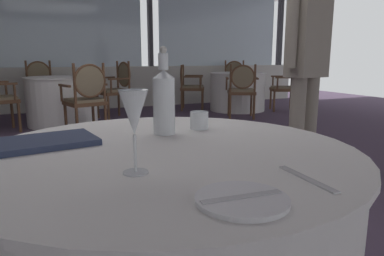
# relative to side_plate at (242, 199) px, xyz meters

# --- Properties ---
(ground_plane) EXTENTS (15.36, 15.36, 0.00)m
(ground_plane) POSITION_rel_side_plate_xyz_m (0.26, 2.31, -0.74)
(ground_plane) COLOR #47384C
(window_wall_far) EXTENTS (10.67, 0.14, 2.74)m
(window_wall_far) POSITION_rel_side_plate_xyz_m (0.26, 6.75, 0.35)
(window_wall_far) COLOR beige
(window_wall_far) RESTS_ON ground_plane
(foreground_table) EXTENTS (1.22, 1.22, 0.74)m
(foreground_table) POSITION_rel_side_plate_xyz_m (0.00, 0.46, -0.37)
(foreground_table) COLOR white
(foreground_table) RESTS_ON ground_plane
(side_plate) EXTENTS (0.19, 0.19, 0.01)m
(side_plate) POSITION_rel_side_plate_xyz_m (0.00, 0.00, 0.00)
(side_plate) COLOR white
(side_plate) RESTS_ON foreground_table
(butter_knife) EXTENTS (0.18, 0.03, 0.00)m
(butter_knife) POSITION_rel_side_plate_xyz_m (0.00, 0.00, 0.01)
(butter_knife) COLOR silver
(butter_knife) RESTS_ON foreground_table
(dinner_fork) EXTENTS (0.03, 0.20, 0.00)m
(dinner_fork) POSITION_rel_side_plate_xyz_m (0.21, 0.05, -0.00)
(dinner_fork) COLOR silver
(dinner_fork) RESTS_ON foreground_table
(water_bottle) EXTENTS (0.08, 0.08, 0.33)m
(water_bottle) POSITION_rel_side_plate_xyz_m (0.08, 0.67, 0.12)
(water_bottle) COLOR white
(water_bottle) RESTS_ON foreground_table
(wine_glass) EXTENTS (0.07, 0.07, 0.21)m
(wine_glass) POSITION_rel_side_plate_xyz_m (-0.15, 0.26, 0.14)
(wine_glass) COLOR white
(wine_glass) RESTS_ON foreground_table
(water_tumbler) EXTENTS (0.07, 0.07, 0.07)m
(water_tumbler) POSITION_rel_side_plate_xyz_m (0.24, 0.71, 0.03)
(water_tumbler) COLOR white
(water_tumbler) RESTS_ON foreground_table
(menu_book) EXTENTS (0.35, 0.26, 0.02)m
(menu_book) POSITION_rel_side_plate_xyz_m (-0.35, 0.67, 0.01)
(menu_book) COLOR #2D3856
(menu_book) RESTS_ON foreground_table
(background_table_0) EXTENTS (1.07, 1.07, 0.74)m
(background_table_0) POSITION_rel_side_plate_xyz_m (0.00, 5.19, -0.37)
(background_table_0) COLOR white
(background_table_0) RESTS_ON ground_plane
(dining_chair_0_0) EXTENTS (0.57, 0.61, 0.97)m
(dining_chair_0_0) POSITION_rel_side_plate_xyz_m (0.93, 5.44, -0.18)
(dining_chair_0_0) COLOR brown
(dining_chair_0_0) RESTS_ON ground_plane
(dining_chair_0_1) EXTENTS (0.61, 0.57, 0.98)m
(dining_chair_0_1) POSITION_rel_side_plate_xyz_m (-0.26, 6.12, -0.17)
(dining_chair_0_1) COLOR brown
(dining_chair_0_1) RESTS_ON ground_plane
(dining_chair_0_3) EXTENTS (0.61, 0.57, 0.96)m
(dining_chair_0_3) POSITION_rel_side_plate_xyz_m (0.26, 4.26, -0.19)
(dining_chair_0_3) COLOR brown
(dining_chair_0_3) RESTS_ON ground_plane
(background_table_2) EXTENTS (1.10, 1.10, 0.74)m
(background_table_2) POSITION_rel_side_plate_xyz_m (3.29, 5.40, -0.37)
(background_table_2) COLOR white
(background_table_2) RESTS_ON ground_plane
(dining_chair_2_0) EXTENTS (0.62, 0.64, 0.93)m
(dining_chair_2_0) POSITION_rel_side_plate_xyz_m (4.16, 4.95, -0.21)
(dining_chair_2_0) COLOR brown
(dining_chair_2_0) RESTS_ON ground_plane
(dining_chair_2_1) EXTENTS (0.64, 0.62, 0.97)m
(dining_chair_2_1) POSITION_rel_side_plate_xyz_m (3.74, 6.27, -0.18)
(dining_chair_2_1) COLOR brown
(dining_chair_2_1) RESTS_ON ground_plane
(dining_chair_2_2) EXTENTS (0.62, 0.64, 0.89)m
(dining_chair_2_2) POSITION_rel_side_plate_xyz_m (2.42, 5.84, -0.22)
(dining_chair_2_2) COLOR brown
(dining_chair_2_2) RESTS_ON ground_plane
(dining_chair_2_3) EXTENTS (0.64, 0.62, 0.92)m
(dining_chair_2_3) POSITION_rel_side_plate_xyz_m (2.84, 4.53, -0.20)
(dining_chair_2_3) COLOR brown
(dining_chair_2_3) RESTS_ON ground_plane
(diner_person_0) EXTENTS (0.52, 0.28, 1.76)m
(diner_person_0) POSITION_rel_side_plate_xyz_m (1.75, 1.78, 0.27)
(diner_person_0) COLOR gray
(diner_person_0) RESTS_ON ground_plane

